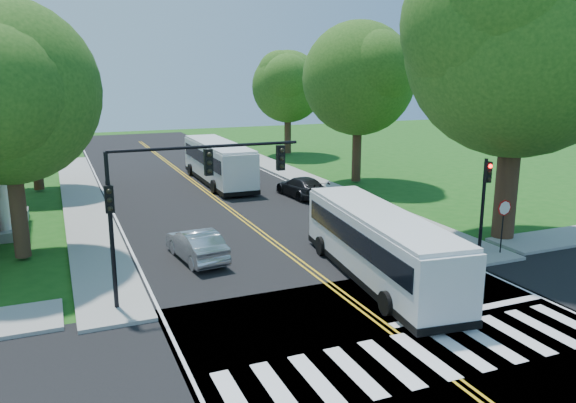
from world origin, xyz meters
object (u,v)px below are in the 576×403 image
hatchback (196,245)px  suv (385,225)px  dark_sedan (301,187)px  signal_nw (177,187)px  signal_ne (485,193)px  bus_lead (378,244)px  bus_follow (218,162)px

hatchback → suv: 9.90m
dark_sedan → signal_nw: bearing=47.6°
hatchback → dark_sedan: bearing=-140.7°
signal_ne → bus_lead: 6.33m
signal_ne → dark_sedan: signal_ne is taller
signal_nw → bus_lead: (7.95, -0.82, -2.86)m
suv → dark_sedan: 10.30m
signal_nw → suv: signal_nw is taller
bus_lead → suv: 6.30m
signal_ne → bus_follow: signal_ne is taller
suv → dark_sedan: dark_sedan is taller
bus_lead → hatchback: (-6.31, 5.24, -0.78)m
hatchback → suv: (9.90, -0.14, -0.11)m
signal_ne → suv: (-2.51, 4.26, -2.34)m
suv → bus_lead: bearing=33.4°
bus_lead → suv: bus_lead is taller
signal_ne → bus_follow: (-6.48, 21.61, -1.31)m
signal_ne → suv: bearing=120.5°
signal_ne → hatchback: signal_ne is taller
signal_ne → dark_sedan: size_ratio=0.91×
signal_nw → bus_lead: size_ratio=0.64×
bus_follow → dark_sedan: (3.83, -7.04, -0.95)m
signal_ne → suv: size_ratio=0.99×
signal_nw → bus_lead: 8.49m
signal_ne → hatchback: 13.36m
signal_nw → suv: (11.54, 4.27, -3.75)m
signal_nw → bus_follow: signal_nw is taller
hatchback → dark_sedan: size_ratio=0.91×
bus_lead → suv: (3.59, 5.10, -0.89)m
signal_ne → bus_follow: size_ratio=0.36×
signal_ne → bus_lead: (-6.10, -0.83, -1.45)m
signal_ne → bus_lead: size_ratio=0.39×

